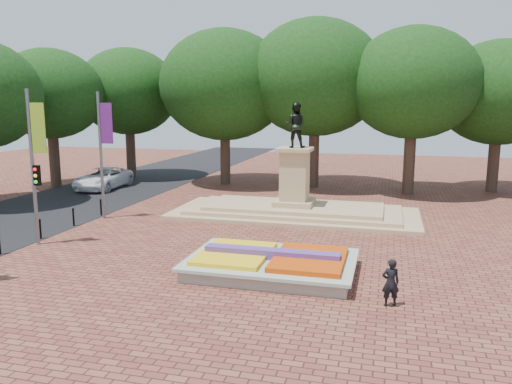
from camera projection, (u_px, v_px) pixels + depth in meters
ground at (259, 255)px, 21.21m from camera, size 90.00×90.00×0.00m
asphalt_street at (38, 211)px, 29.77m from camera, size 9.00×90.00×0.02m
flower_bed at (272, 263)px, 18.98m from camera, size 6.30×4.30×0.91m
monument at (294, 200)px, 28.66m from camera, size 14.00×6.00×6.40m
tree_row_back at (352, 99)px, 36.57m from camera, size 44.80×8.80×10.43m
banner_poles at (30, 161)px, 21.84m from camera, size 0.88×11.17×7.00m
bollard_row at (21, 235)px, 22.40m from camera, size 0.12×13.12×0.98m
van at (103, 178)px, 37.72m from camera, size 2.95×5.83×1.58m
pedestrian at (391, 283)px, 15.75m from camera, size 0.65×0.51×1.56m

